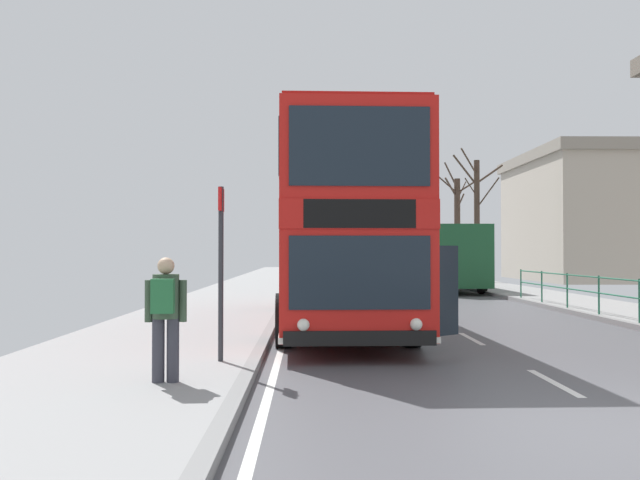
% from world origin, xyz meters
% --- Properties ---
extents(ground, '(15.80, 140.00, 0.20)m').
position_xyz_m(ground, '(-0.72, -0.00, 0.04)').
color(ground, '#4F4F54').
extents(double_decker_bus_main, '(3.53, 11.20, 4.46)m').
position_xyz_m(double_decker_bus_main, '(-2.76, 9.47, 2.33)').
color(double_decker_bus_main, red).
rests_on(double_decker_bus_main, ground).
extents(background_bus_far_lane, '(2.67, 9.74, 3.00)m').
position_xyz_m(background_bus_far_lane, '(2.97, 25.75, 1.65)').
color(background_bus_far_lane, '#19512D').
rests_on(background_bus_far_lane, ground).
extents(pedestrian_with_backpack, '(0.55, 0.54, 1.62)m').
position_xyz_m(pedestrian_with_backpack, '(-5.29, 1.95, 1.08)').
color(pedestrian_with_backpack, '#383842').
rests_on(pedestrian_with_backpack, ground).
extents(bus_stop_sign_near, '(0.08, 0.44, 2.71)m').
position_xyz_m(bus_stop_sign_near, '(-4.80, 3.68, 1.80)').
color(bus_stop_sign_near, '#2D2D33').
rests_on(bus_stop_sign_near, ground).
extents(bare_tree_far_00, '(2.46, 2.47, 7.66)m').
position_xyz_m(bare_tree_far_00, '(6.24, 37.04, 3.67)').
color(bare_tree_far_00, '#423328').
rests_on(bare_tree_far_00, ground).
extents(bare_tree_far_02, '(3.08, 2.76, 7.45)m').
position_xyz_m(bare_tree_far_02, '(6.22, 31.74, 3.94)').
color(bare_tree_far_02, '#423328').
rests_on(bare_tree_far_02, ground).
extents(background_building_00, '(10.92, 12.77, 8.33)m').
position_xyz_m(background_building_00, '(16.14, 37.07, 4.19)').
color(background_building_00, '#B2A899').
rests_on(background_building_00, ground).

